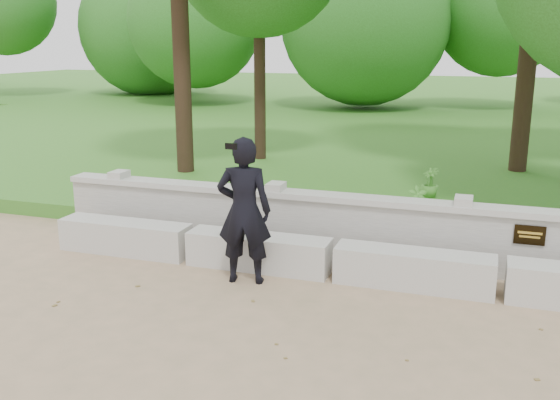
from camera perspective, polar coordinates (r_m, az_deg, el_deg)
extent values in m
plane|color=tan|center=(6.07, 19.48, -15.08)|extent=(80.00, 80.00, 0.00)
cube|color=#337527|center=(19.53, 19.31, 5.36)|extent=(40.00, 22.00, 0.25)
cube|color=beige|center=(9.04, -13.95, -3.30)|extent=(1.90, 0.45, 0.45)
cube|color=beige|center=(8.18, -1.98, -4.76)|extent=(1.90, 0.45, 0.45)
cube|color=beige|center=(7.74, 12.11, -6.20)|extent=(1.90, 0.45, 0.45)
cube|color=beige|center=(8.31, 19.62, -3.95)|extent=(12.50, 0.25, 0.82)
cube|color=beige|center=(8.19, 19.89, -0.95)|extent=(12.50, 0.35, 0.08)
cube|color=black|center=(8.13, 21.86, -3.00)|extent=(0.36, 0.02, 0.24)
imported|color=black|center=(7.54, -3.30, -1.00)|extent=(0.74, 0.56, 1.81)
cube|color=black|center=(7.04, -4.50, 4.92)|extent=(0.14, 0.05, 0.07)
cylinder|color=#382619|center=(14.32, -1.86, 11.42)|extent=(0.26, 0.26, 3.84)
cylinder|color=#382619|center=(12.99, -9.04, 13.91)|extent=(0.35, 0.35, 5.18)
cylinder|color=#382619|center=(13.82, 21.85, 13.48)|extent=(0.36, 0.36, 5.37)
imported|color=#498E30|center=(9.55, 12.48, -0.38)|extent=(0.36, 0.32, 0.56)
imported|color=#498E30|center=(11.16, 13.57, 1.57)|extent=(0.39, 0.38, 0.52)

